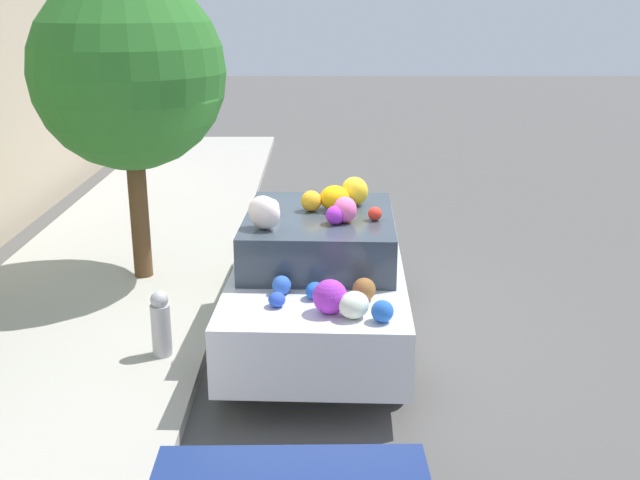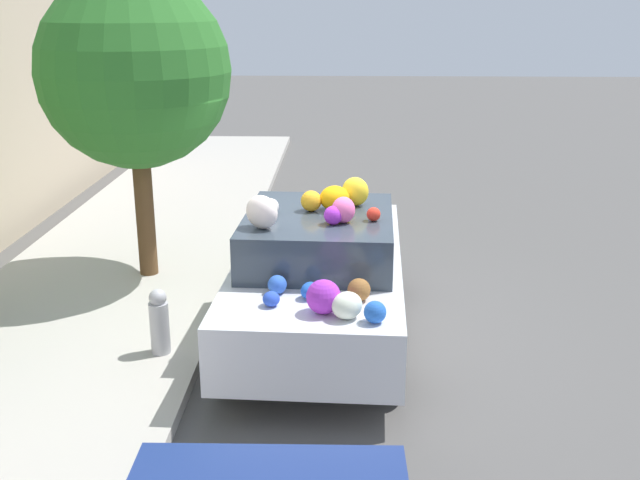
% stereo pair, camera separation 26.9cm
% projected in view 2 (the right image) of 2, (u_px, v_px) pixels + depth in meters
% --- Properties ---
extents(ground_plane, '(60.00, 60.00, 0.00)m').
position_uv_depth(ground_plane, '(311.00, 333.00, 8.54)').
color(ground_plane, '#565451').
extents(sidewalk_curb, '(24.00, 3.20, 0.14)m').
position_uv_depth(sidewalk_curb, '(77.00, 324.00, 8.60)').
color(sidewalk_curb, '#B2ADA3').
rests_on(sidewalk_curb, ground).
extents(street_tree, '(2.40, 2.40, 3.85)m').
position_uv_depth(street_tree, '(134.00, 72.00, 9.20)').
color(street_tree, brown).
rests_on(street_tree, sidewalk_curb).
extents(fire_hydrant, '(0.20, 0.20, 0.70)m').
position_uv_depth(fire_hydrant, '(159.00, 322.00, 7.66)').
color(fire_hydrant, '#B2B2B7').
rests_on(fire_hydrant, sidewalk_curb).
extents(art_car, '(4.24, 1.94, 1.80)m').
position_uv_depth(art_car, '(320.00, 271.00, 8.25)').
color(art_car, silver).
rests_on(art_car, ground).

